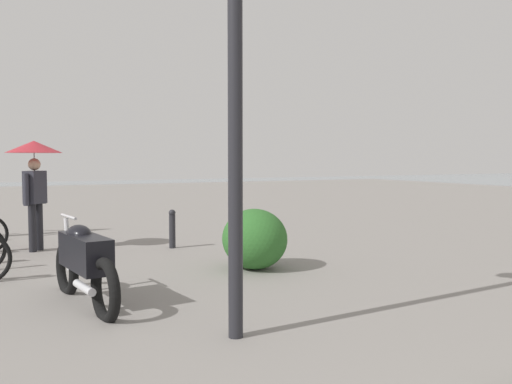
{
  "coord_description": "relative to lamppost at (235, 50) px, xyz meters",
  "views": [
    {
      "loc": [
        -0.3,
        2.69,
        1.72
      ],
      "look_at": [
        10.44,
        -2.67,
        0.98
      ],
      "focal_mm": 38.94,
      "sensor_mm": 36.0,
      "label": 1
    }
  ],
  "objects": [
    {
      "name": "lamppost",
      "position": [
        0.0,
        0.0,
        0.0
      ],
      "size": [
        0.98,
        0.28,
        4.1
      ],
      "color": "#232328",
      "rests_on": "ground"
    },
    {
      "name": "shrub_low",
      "position": [
        2.86,
        -1.62,
        -2.26
      ],
      "size": [
        1.1,
        0.99,
        0.93
      ],
      "color": "#2D6628",
      "rests_on": "ground"
    },
    {
      "name": "motorcycle",
      "position": [
        1.89,
        1.09,
        -2.22
      ],
      "size": [
        2.17,
        0.47,
        1.06
      ],
      "color": "black",
      "rests_on": "ground"
    },
    {
      "name": "pedestrian",
      "position": [
        6.14,
        1.26,
        -1.12
      ],
      "size": [
        1.0,
        1.0,
        2.03
      ],
      "color": "black",
      "rests_on": "ground"
    },
    {
      "name": "bollard_mid",
      "position": [
        5.34,
        -1.09,
        -2.34
      ],
      "size": [
        0.13,
        0.13,
        0.74
      ],
      "color": "#232328",
      "rests_on": "ground"
    }
  ]
}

